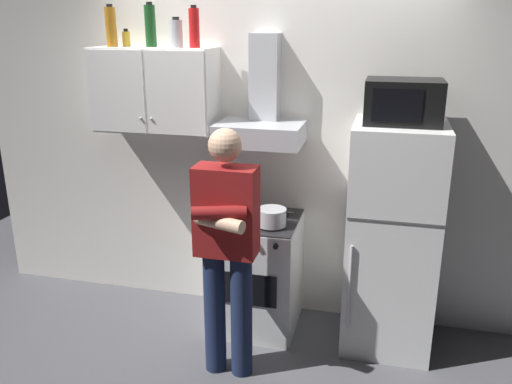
# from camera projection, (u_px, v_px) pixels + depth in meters

# --- Properties ---
(ground_plane) EXTENTS (7.00, 7.00, 0.00)m
(ground_plane) POSITION_uv_depth(u_px,v_px,m) (256.00, 342.00, 3.88)
(ground_plane) COLOR #4C4C51
(back_wall_tiled) EXTENTS (4.80, 0.10, 2.70)m
(back_wall_tiled) POSITION_uv_depth(u_px,v_px,m) (275.00, 143.00, 4.01)
(back_wall_tiled) COLOR silver
(back_wall_tiled) RESTS_ON ground_plane
(upper_cabinet) EXTENTS (0.90, 0.37, 0.60)m
(upper_cabinet) POSITION_uv_depth(u_px,v_px,m) (155.00, 90.00, 3.88)
(upper_cabinet) COLOR white
(stove_oven) EXTENTS (0.60, 0.62, 0.87)m
(stove_oven) POSITION_uv_depth(u_px,v_px,m) (258.00, 273.00, 3.98)
(stove_oven) COLOR silver
(stove_oven) RESTS_ON ground_plane
(range_hood) EXTENTS (0.60, 0.44, 0.75)m
(range_hood) POSITION_uv_depth(u_px,v_px,m) (262.00, 115.00, 3.74)
(range_hood) COLOR #B7BABF
(refrigerator) EXTENTS (0.60, 0.62, 1.60)m
(refrigerator) POSITION_uv_depth(u_px,v_px,m) (392.00, 239.00, 3.65)
(refrigerator) COLOR silver
(refrigerator) RESTS_ON ground_plane
(microwave) EXTENTS (0.48, 0.37, 0.28)m
(microwave) POSITION_uv_depth(u_px,v_px,m) (403.00, 102.00, 3.38)
(microwave) COLOR black
(microwave) RESTS_ON refrigerator
(person_standing) EXTENTS (0.38, 0.33, 1.64)m
(person_standing) POSITION_uv_depth(u_px,v_px,m) (227.00, 246.00, 3.29)
(person_standing) COLOR #192342
(person_standing) RESTS_ON ground_plane
(cooking_pot) EXTENTS (0.30, 0.20, 0.12)m
(cooking_pot) POSITION_uv_depth(u_px,v_px,m) (272.00, 217.00, 3.69)
(cooking_pot) COLOR #B7BABF
(cooking_pot) RESTS_ON stove_oven
(bottle_canister_steel) EXTENTS (0.09, 0.09, 0.21)m
(bottle_canister_steel) POSITION_uv_depth(u_px,v_px,m) (176.00, 33.00, 3.69)
(bottle_canister_steel) COLOR #B2B5BA
(bottle_canister_steel) RESTS_ON upper_cabinet
(bottle_wine_green) EXTENTS (0.08, 0.08, 0.30)m
(bottle_wine_green) POSITION_uv_depth(u_px,v_px,m) (150.00, 26.00, 3.76)
(bottle_wine_green) COLOR #19471E
(bottle_wine_green) RESTS_ON upper_cabinet
(bottle_soda_red) EXTENTS (0.07, 0.07, 0.28)m
(bottle_soda_red) POSITION_uv_depth(u_px,v_px,m) (194.00, 28.00, 3.66)
(bottle_soda_red) COLOR red
(bottle_soda_red) RESTS_ON upper_cabinet
(bottle_liquor_amber) EXTENTS (0.08, 0.08, 0.29)m
(bottle_liquor_amber) POSITION_uv_depth(u_px,v_px,m) (111.00, 27.00, 3.78)
(bottle_liquor_amber) COLOR #B7721E
(bottle_liquor_amber) RESTS_ON upper_cabinet
(bottle_spice_jar) EXTENTS (0.06, 0.06, 0.12)m
(bottle_spice_jar) POSITION_uv_depth(u_px,v_px,m) (126.00, 39.00, 3.85)
(bottle_spice_jar) COLOR gold
(bottle_spice_jar) RESTS_ON upper_cabinet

